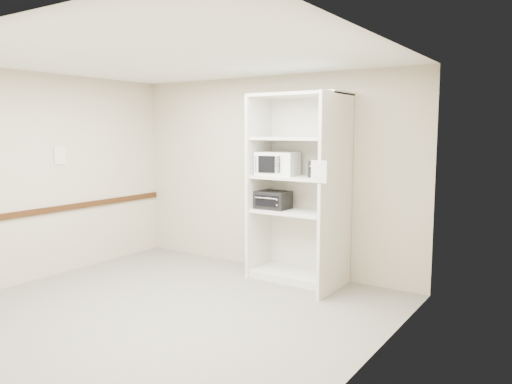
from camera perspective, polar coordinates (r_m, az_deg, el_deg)
The scene contains 12 objects.
floor at distance 5.72m, azimuth -9.38°, elevation -12.97°, with size 4.50×4.00×0.01m, color #615C53.
ceiling at distance 5.44m, azimuth -9.97°, elevation 14.86°, with size 4.50×4.00×0.01m, color white.
wall_back at distance 7.00m, azimuth 1.61°, elevation 2.10°, with size 4.50×0.02×2.70m, color #B2A789.
wall_left at distance 7.14m, azimuth -22.95°, elevation 1.65°, with size 0.02×4.00×2.70m, color #B2A789.
wall_right at distance 4.22m, azimuth 13.23°, elevation -1.31°, with size 0.02×4.00×2.70m, color #B2A789.
shelving_unit at distance 6.44m, azimuth 5.24°, elevation -0.31°, with size 1.24×0.92×2.42m.
microwave at distance 6.54m, azimuth 2.50°, elevation 3.26°, with size 0.51×0.38×0.30m, color white.
toaster_oven_upper at distance 6.26m, azimuth 8.00°, elevation 2.60°, with size 0.36×0.27×0.21m, color black.
toaster_oven_lower at distance 6.61m, azimuth 1.98°, elevation -0.91°, with size 0.42×0.32×0.24m, color black.
paper_sign at distance 5.59m, azimuth 7.19°, elevation 2.32°, with size 0.19×0.01×0.25m, color white.
chair_rail at distance 7.18m, azimuth -22.68°, elevation -1.93°, with size 0.04×3.98×0.08m, color black.
wall_poster at distance 7.24m, azimuth -21.49°, elevation 3.90°, with size 0.01×0.17×0.24m, color white.
Camera 1 is at (3.69, -3.92, 1.94)m, focal length 35.00 mm.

